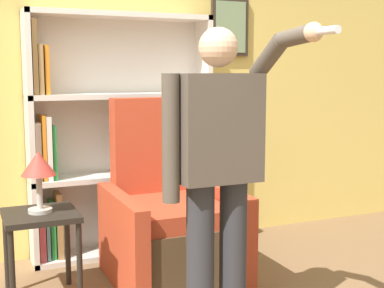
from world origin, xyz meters
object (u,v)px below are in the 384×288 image
at_px(person_standing, 218,166).
at_px(side_table, 41,227).
at_px(armchair, 169,225).
at_px(table_lamp, 38,168).
at_px(bookcase, 108,139).

xyz_separation_m(person_standing, side_table, (-0.80, 0.90, -0.49)).
height_order(armchair, person_standing, person_standing).
bearing_deg(person_standing, table_lamp, 131.71).
xyz_separation_m(person_standing, table_lamp, (-0.80, 0.90, -0.10)).
bearing_deg(side_table, armchair, 3.26).
relative_size(bookcase, person_standing, 1.13).
height_order(bookcase, person_standing, bookcase).
xyz_separation_m(armchair, person_standing, (-0.08, -0.95, 0.59)).
bearing_deg(side_table, bookcase, 48.51).
bearing_deg(armchair, side_table, -176.74).
height_order(bookcase, armchair, bookcase).
bearing_deg(person_standing, bookcase, 96.30).
relative_size(armchair, table_lamp, 3.27).
distance_m(bookcase, side_table, 1.04).
bearing_deg(armchair, table_lamp, -176.74).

